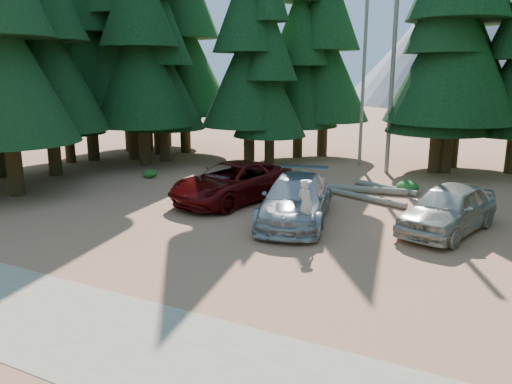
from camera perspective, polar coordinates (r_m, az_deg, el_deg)
ground at (r=16.40m, az=0.42°, el=-6.40°), size 160.00×160.00×0.00m
gravel_strip at (r=11.49m, az=-14.94°, el=-16.07°), size 26.00×3.50×0.01m
forest_belt_north at (r=30.11m, az=13.39°, el=2.49°), size 36.00×7.00×22.00m
forest_belt_west at (r=29.15m, az=-23.98°, el=1.32°), size 6.00×22.00×22.00m
snag_front at (r=28.92m, az=15.39°, el=13.91°), size 0.24×0.24×12.00m
snag_back at (r=30.86m, az=12.16°, el=12.17°), size 0.20×0.20×10.00m
mountain_peak at (r=102.69m, az=22.76°, el=16.55°), size 48.00×50.00×28.00m
red_pickup at (r=22.03m, az=-2.67°, el=1.14°), size 4.12×6.65×1.72m
silver_minivan_center at (r=19.07m, az=4.56°, el=-0.84°), size 3.84×6.37×1.73m
silver_minivan_right at (r=19.04m, az=21.15°, el=-1.75°), size 3.38×5.47×1.74m
frisbee_player at (r=16.93m, az=5.63°, el=-1.51°), size 0.76×0.64×1.79m
log_left at (r=24.20m, az=11.43°, el=0.33°), size 4.70×1.08×0.34m
log_mid at (r=24.94m, az=14.56°, el=0.50°), size 3.36×1.61×0.29m
log_right at (r=22.81m, az=12.01°, el=-0.57°), size 4.26×1.77×0.28m
shrub_far_left at (r=25.54m, az=-4.13°, el=1.58°), size 1.11×1.11×0.61m
shrub_left at (r=24.64m, az=-4.40°, el=0.90°), size 0.75×0.75×0.41m
shrub_center_left at (r=22.34m, az=7.50°, el=-0.36°), size 0.96×0.96×0.53m
shrub_center_right at (r=24.69m, az=16.95°, el=0.57°), size 1.06×1.06×0.59m
shrub_right at (r=21.05m, az=23.90°, el=-2.08°), size 1.24×1.24×0.68m
shrub_edge_west at (r=27.68m, az=-12.05°, el=2.07°), size 0.79×0.79×0.43m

